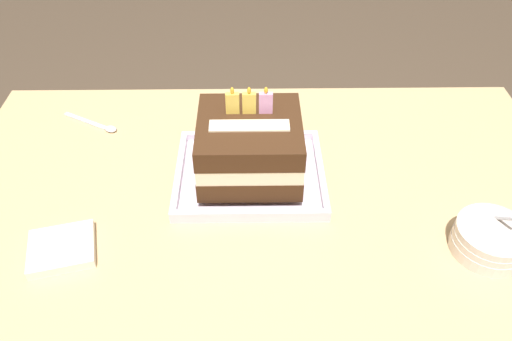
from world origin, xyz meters
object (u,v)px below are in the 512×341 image
Objects in this scene: birthday_cake at (250,146)px; serving_spoon_near_tray at (101,126)px; bowl_stack at (490,239)px; napkin_pile at (62,249)px; foil_tray at (250,175)px.

birthday_cake is 0.38m from serving_spoon_near_tray.
birthday_cake reaches higher than serving_spoon_near_tray.
birthday_cake is at bearing -27.47° from serving_spoon_near_tray.
bowl_stack is 0.98× the size of napkin_pile.
birthday_cake reaches higher than foil_tray.
birthday_cake is at bearing 30.11° from napkin_pile.
serving_spoon_near_tray is at bearing 91.96° from napkin_pile.
bowl_stack is (0.40, -0.19, 0.02)m from foil_tray.
serving_spoon_near_tray is (-0.33, 0.17, -0.00)m from foil_tray.
napkin_pile is (-0.32, -0.18, 0.00)m from foil_tray.
foil_tray is 2.26× the size of napkin_pile.
napkin_pile is (-0.72, 0.00, -0.02)m from bowl_stack.
napkin_pile is at bearing -149.92° from foil_tray.
foil_tray reaches higher than napkin_pile.
foil_tray is 0.07m from birthday_cake.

